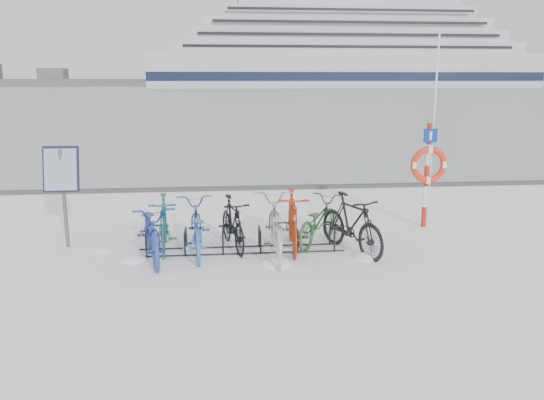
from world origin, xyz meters
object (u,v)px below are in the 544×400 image
Objects in this scene: cruise_ferry at (342,53)px; lifebuoy_station at (428,165)px; info_board at (62,175)px; bike_rack at (241,242)px.

lifebuoy_station is at bearing -102.19° from cruise_ferry.
cruise_ferry is (43.79, 202.65, 12.16)m from lifebuoy_station.
lifebuoy_station is (7.66, 0.73, -0.03)m from info_board.
info_board is 210.14m from cruise_ferry.
lifebuoy_station reaches higher than info_board.
bike_rack is 4.58m from lifebuoy_station.
lifebuoy_station is (4.21, 1.31, 1.25)m from bike_rack.
bike_rack is 3.73m from info_board.
lifebuoy_station is at bearing 17.25° from bike_rack.
cruise_ferry is (48.00, 203.96, 13.42)m from bike_rack.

